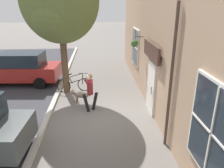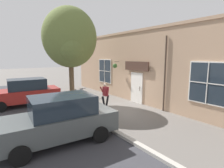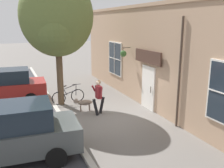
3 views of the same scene
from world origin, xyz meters
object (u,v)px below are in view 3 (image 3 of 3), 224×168
(pedestrian_walking, at_px, (98,94))
(street_tree_by_curb, at_px, (57,18))
(dog_on_leash, at_px, (83,102))
(parked_car_mid_block, at_px, (8,133))
(parked_car_nearest_curb, at_px, (4,86))
(leaning_bicycle, at_px, (68,96))

(pedestrian_walking, bearing_deg, street_tree_by_curb, -57.98)
(dog_on_leash, relative_size, parked_car_mid_block, 0.25)
(street_tree_by_curb, xyz_separation_m, parked_car_nearest_curb, (2.62, -1.54, -3.41))
(street_tree_by_curb, height_order, parked_car_nearest_curb, street_tree_by_curb)
(street_tree_by_curb, bearing_deg, pedestrian_walking, 122.02)
(dog_on_leash, bearing_deg, pedestrian_walking, 123.30)
(street_tree_by_curb, height_order, leaning_bicycle, street_tree_by_curb)
(leaning_bicycle, bearing_deg, dog_on_leash, 105.02)
(parked_car_nearest_curb, bearing_deg, street_tree_by_curb, 149.60)
(parked_car_nearest_curb, relative_size, parked_car_mid_block, 1.00)
(parked_car_mid_block, bearing_deg, street_tree_by_curb, -118.35)
(pedestrian_walking, bearing_deg, parked_car_nearest_curb, -42.68)
(street_tree_by_curb, xyz_separation_m, parked_car_mid_block, (2.53, 4.70, -3.41))
(dog_on_leash, distance_m, parked_car_nearest_curb, 4.49)
(dog_on_leash, distance_m, leaning_bicycle, 1.48)
(street_tree_by_curb, relative_size, parked_car_nearest_curb, 1.44)
(street_tree_by_curb, relative_size, parked_car_mid_block, 1.44)
(dog_on_leash, xyz_separation_m, parked_car_mid_block, (3.34, 3.37, 0.47))
(dog_on_leash, height_order, leaning_bicycle, leaning_bicycle)
(dog_on_leash, height_order, street_tree_by_curb, street_tree_by_curb)
(dog_on_leash, bearing_deg, street_tree_by_curb, -58.72)
(parked_car_nearest_curb, bearing_deg, dog_on_leash, 140.11)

